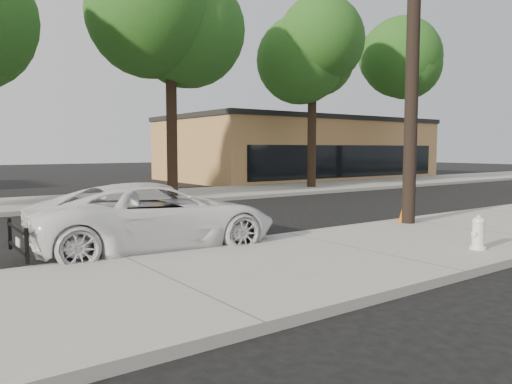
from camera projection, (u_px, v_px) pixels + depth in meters
ground at (238, 228)px, 13.21m from camera, size 120.00×120.00×0.00m
near_sidewalk at (360, 253)px, 9.74m from camera, size 90.00×4.40×0.15m
far_sidewalk at (120, 199)px, 20.06m from camera, size 90.00×5.00×0.15m
curb_near at (288, 236)px, 11.51m from camera, size 90.00×0.12×0.16m
building_main at (299, 150)px, 35.30m from camera, size 18.00×10.00×4.00m
utility_pole at (413, 47)px, 12.73m from camera, size 1.40×0.34×9.00m
tree_c at (177, 29)px, 20.06m from camera, size 4.96×4.80×9.55m
tree_d at (317, 63)px, 25.04m from camera, size 4.50×4.35×8.75m
tree_e at (419, 71)px, 29.53m from camera, size 4.80×4.65×9.25m
police_cruiser at (156, 216)px, 10.34m from camera, size 5.26×2.82×1.40m
fire_hydrant at (478, 234)px, 9.66m from camera, size 0.33×0.31×0.63m
traffic_cone at (405, 209)px, 13.33m from camera, size 0.43×0.43×0.68m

